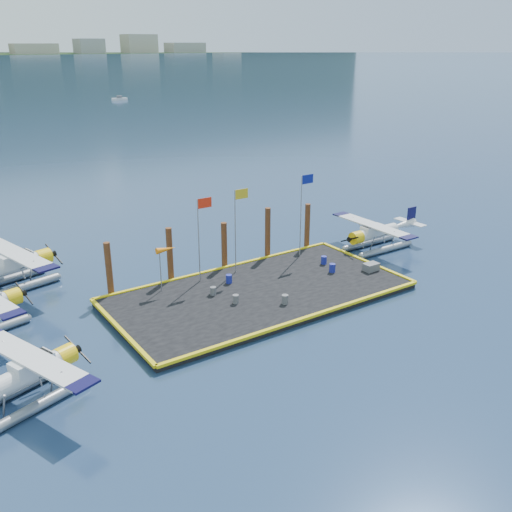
{
  "coord_description": "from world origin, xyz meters",
  "views": [
    {
      "loc": [
        -20.17,
        -29.37,
        16.33
      ],
      "look_at": [
        1.08,
        2.0,
        2.1
      ],
      "focal_mm": 40.0,
      "sensor_mm": 36.0,
      "label": 1
    }
  ],
  "objects_px": {
    "piling_0": "(109,271)",
    "piling_3": "(268,234)",
    "drum_4": "(324,260)",
    "flagpole_blue": "(303,203)",
    "drum_0": "(213,291)",
    "piling_1": "(170,256)",
    "drum_1": "(285,299)",
    "windsock": "(166,250)",
    "drum_5": "(229,279)",
    "flagpole_red": "(201,227)",
    "seaplane_a": "(27,377)",
    "seaplane_c": "(12,268)",
    "piling_4": "(307,227)",
    "flagpole_yellow": "(238,218)",
    "seaplane_d": "(375,235)",
    "drum_2": "(332,268)",
    "piling_2": "(224,247)",
    "drum_3": "(236,299)",
    "crate": "(371,267)"
  },
  "relations": [
    {
      "from": "drum_1",
      "to": "windsock",
      "type": "distance_m",
      "value": 8.67
    },
    {
      "from": "piling_4",
      "to": "piling_1",
      "type": "bearing_deg",
      "value": 180.0
    },
    {
      "from": "windsock",
      "to": "piling_1",
      "type": "xyz_separation_m",
      "value": [
        1.03,
        1.6,
        -1.13
      ]
    },
    {
      "from": "drum_1",
      "to": "flagpole_red",
      "type": "relative_size",
      "value": 0.1
    },
    {
      "from": "drum_1",
      "to": "windsock",
      "type": "bearing_deg",
      "value": 129.4
    },
    {
      "from": "drum_1",
      "to": "drum_3",
      "type": "xyz_separation_m",
      "value": [
        -2.61,
        1.85,
        -0.02
      ]
    },
    {
      "from": "drum_4",
      "to": "flagpole_blue",
      "type": "relative_size",
      "value": 0.09
    },
    {
      "from": "flagpole_red",
      "to": "piling_0",
      "type": "bearing_deg",
      "value": 165.54
    },
    {
      "from": "seaplane_d",
      "to": "piling_2",
      "type": "xyz_separation_m",
      "value": [
        -12.78,
        3.09,
        0.58
      ]
    },
    {
      "from": "flagpole_red",
      "to": "piling_1",
      "type": "xyz_separation_m",
      "value": [
        -1.71,
        1.6,
        -2.3
      ]
    },
    {
      "from": "drum_0",
      "to": "piling_1",
      "type": "height_order",
      "value": "piling_1"
    },
    {
      "from": "drum_0",
      "to": "piling_2",
      "type": "bearing_deg",
      "value": 50.69
    },
    {
      "from": "seaplane_c",
      "to": "drum_2",
      "type": "height_order",
      "value": "seaplane_c"
    },
    {
      "from": "drum_1",
      "to": "drum_2",
      "type": "relative_size",
      "value": 0.95
    },
    {
      "from": "seaplane_d",
      "to": "crate",
      "type": "distance_m",
      "value": 5.82
    },
    {
      "from": "drum_2",
      "to": "windsock",
      "type": "distance_m",
      "value": 12.36
    },
    {
      "from": "piling_1",
      "to": "piling_4",
      "type": "relative_size",
      "value": 1.05
    },
    {
      "from": "piling_0",
      "to": "windsock",
      "type": "bearing_deg",
      "value": -24.73
    },
    {
      "from": "crate",
      "to": "flagpole_blue",
      "type": "bearing_deg",
      "value": 113.15
    },
    {
      "from": "drum_0",
      "to": "piling_1",
      "type": "distance_m",
      "value": 4.56
    },
    {
      "from": "drum_0",
      "to": "drum_3",
      "type": "xyz_separation_m",
      "value": [
        0.57,
        -1.95,
        0.0
      ]
    },
    {
      "from": "drum_5",
      "to": "piling_0",
      "type": "xyz_separation_m",
      "value": [
        -7.51,
        3.07,
        1.29
      ]
    },
    {
      "from": "seaplane_d",
      "to": "drum_2",
      "type": "height_order",
      "value": "seaplane_d"
    },
    {
      "from": "piling_4",
      "to": "piling_3",
      "type": "bearing_deg",
      "value": 180.0
    },
    {
      "from": "piling_1",
      "to": "piling_4",
      "type": "height_order",
      "value": "piling_1"
    },
    {
      "from": "seaplane_a",
      "to": "piling_0",
      "type": "relative_size",
      "value": 2.14
    },
    {
      "from": "drum_4",
      "to": "drum_1",
      "type": "bearing_deg",
      "value": -149.15
    },
    {
      "from": "drum_1",
      "to": "piling_4",
      "type": "relative_size",
      "value": 0.15
    },
    {
      "from": "drum_1",
      "to": "seaplane_c",
      "type": "bearing_deg",
      "value": 135.46
    },
    {
      "from": "drum_5",
      "to": "drum_1",
      "type": "bearing_deg",
      "value": -76.02
    },
    {
      "from": "drum_1",
      "to": "windsock",
      "type": "height_order",
      "value": "windsock"
    },
    {
      "from": "drum_4",
      "to": "piling_4",
      "type": "height_order",
      "value": "piling_4"
    },
    {
      "from": "drum_3",
      "to": "piling_2",
      "type": "relative_size",
      "value": 0.15
    },
    {
      "from": "drum_4",
      "to": "flagpole_red",
      "type": "height_order",
      "value": "flagpole_red"
    },
    {
      "from": "seaplane_d",
      "to": "piling_0",
      "type": "xyz_separation_m",
      "value": [
        -21.78,
        3.09,
        0.68
      ]
    },
    {
      "from": "drum_4",
      "to": "flagpole_yellow",
      "type": "height_order",
      "value": "flagpole_yellow"
    },
    {
      "from": "piling_1",
      "to": "windsock",
      "type": "bearing_deg",
      "value": -122.66
    },
    {
      "from": "seaplane_a",
      "to": "drum_5",
      "type": "height_order",
      "value": "seaplane_a"
    },
    {
      "from": "piling_0",
      "to": "piling_3",
      "type": "height_order",
      "value": "piling_3"
    },
    {
      "from": "drum_1",
      "to": "drum_4",
      "type": "height_order",
      "value": "drum_4"
    },
    {
      "from": "drum_2",
      "to": "drum_3",
      "type": "bearing_deg",
      "value": -176.44
    },
    {
      "from": "drum_5",
      "to": "flagpole_yellow",
      "type": "relative_size",
      "value": 0.1
    },
    {
      "from": "drum_1",
      "to": "piling_0",
      "type": "xyz_separation_m",
      "value": [
        -8.74,
        8.01,
        1.3
      ]
    },
    {
      "from": "piling_2",
      "to": "piling_3",
      "type": "distance_m",
      "value": 4.01
    },
    {
      "from": "flagpole_red",
      "to": "piling_1",
      "type": "relative_size",
      "value": 1.43
    },
    {
      "from": "crate",
      "to": "flagpole_red",
      "type": "xyz_separation_m",
      "value": [
        -11.29,
        5.39,
        3.71
      ]
    },
    {
      "from": "flagpole_blue",
      "to": "piling_3",
      "type": "xyz_separation_m",
      "value": [
        -2.2,
        1.6,
        -2.54
      ]
    },
    {
      "from": "seaplane_d",
      "to": "drum_4",
      "type": "xyz_separation_m",
      "value": [
        -6.3,
        -0.89,
        -0.61
      ]
    },
    {
      "from": "flagpole_yellow",
      "to": "piling_4",
      "type": "distance_m",
      "value": 8.35
    },
    {
      "from": "drum_1",
      "to": "flagpole_blue",
      "type": "bearing_deg",
      "value": 44.76
    }
  ]
}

